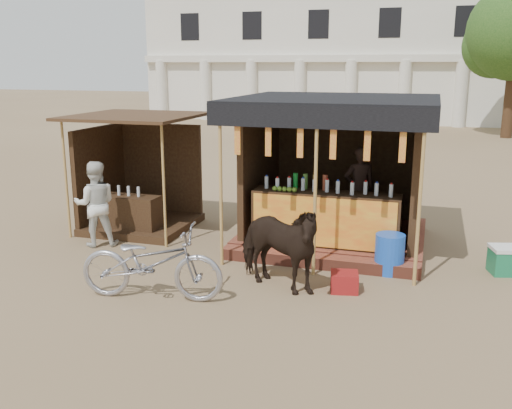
{
  "coord_description": "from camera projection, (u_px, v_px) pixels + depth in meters",
  "views": [
    {
      "loc": [
        2.72,
        -7.14,
        3.35
      ],
      "look_at": [
        0.0,
        1.6,
        1.1
      ],
      "focal_mm": 40.0,
      "sensor_mm": 36.0,
      "label": 1
    }
  ],
  "objects": [
    {
      "name": "background_building",
      "position": [
        360.0,
        54.0,
        35.6
      ],
      "size": [
        26.0,
        7.45,
        8.18
      ],
      "color": "silver",
      "rests_on": "ground"
    },
    {
      "name": "bystander",
      "position": [
        95.0,
        204.0,
        10.69
      ],
      "size": [
        0.98,
        0.91,
        1.62
      ],
      "primitive_type": "imported",
      "rotation": [
        0.0,
        0.0,
        3.63
      ],
      "color": "silver",
      "rests_on": "ground"
    },
    {
      "name": "main_stall",
      "position": [
        335.0,
        191.0,
        10.78
      ],
      "size": [
        3.6,
        3.61,
        2.78
      ],
      "color": "brown",
      "rests_on": "ground"
    },
    {
      "name": "cooler",
      "position": [
        510.0,
        260.0,
        9.35
      ],
      "size": [
        0.73,
        0.59,
        0.46
      ],
      "color": "#197247",
      "rests_on": "ground"
    },
    {
      "name": "motorbike",
      "position": [
        152.0,
        263.0,
        8.27
      ],
      "size": [
        2.2,
        1.06,
        1.11
      ],
      "primitive_type": "imported",
      "rotation": [
        0.0,
        0.0,
        1.73
      ],
      "color": "#9F9EA6",
      "rests_on": "ground"
    },
    {
      "name": "blue_barrel",
      "position": [
        390.0,
        254.0,
        9.36
      ],
      "size": [
        0.63,
        0.63,
        0.66
      ],
      "primitive_type": "cylinder",
      "rotation": [
        0.0,
        0.0,
        0.4
      ],
      "color": "blue",
      "rests_on": "ground"
    },
    {
      "name": "red_crate",
      "position": [
        344.0,
        282.0,
        8.64
      ],
      "size": [
        0.47,
        0.44,
        0.29
      ],
      "primitive_type": "cube",
      "rotation": [
        0.0,
        0.0,
        0.2
      ],
      "color": "maroon",
      "rests_on": "ground"
    },
    {
      "name": "ground",
      "position": [
        223.0,
        304.0,
        8.21
      ],
      "size": [
        120.0,
        120.0,
        0.0
      ],
      "primitive_type": "plane",
      "color": "#846B4C",
      "rests_on": "ground"
    },
    {
      "name": "tree",
      "position": [
        511.0,
        36.0,
        25.96
      ],
      "size": [
        4.5,
        4.4,
        7.0
      ],
      "color": "#382314",
      "rests_on": "ground"
    },
    {
      "name": "secondary_stall",
      "position": [
        135.0,
        188.0,
        11.92
      ],
      "size": [
        2.4,
        2.4,
        2.38
      ],
      "color": "#3C2A16",
      "rests_on": "ground"
    },
    {
      "name": "cow",
      "position": [
        277.0,
        246.0,
        8.58
      ],
      "size": [
        1.8,
        1.33,
        1.39
      ],
      "primitive_type": "imported",
      "rotation": [
        0.0,
        0.0,
        1.17
      ],
      "color": "black",
      "rests_on": "ground"
    }
  ]
}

